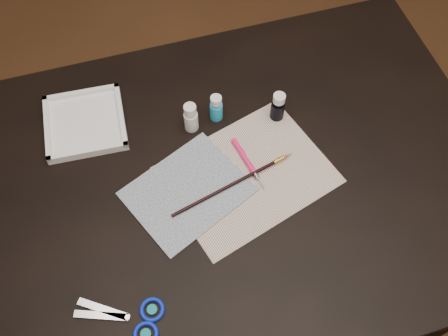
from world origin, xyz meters
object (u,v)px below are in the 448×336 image
object	(u,v)px
paint_bottle_cyan	(216,108)
paint_bottle_navy	(278,106)
scissors	(118,319)
canvas	(188,191)
paper	(248,175)
paint_bottle_white	(191,117)
palette_tray	(85,123)

from	to	relation	value
paint_bottle_cyan	paint_bottle_navy	xyz separation A→B (m)	(0.14, -0.04, 0.00)
paint_bottle_cyan	scissors	xyz separation A→B (m)	(-0.33, -0.42, -0.03)
canvas	paint_bottle_cyan	world-z (taller)	paint_bottle_cyan
paint_bottle_navy	paint_bottle_cyan	bearing A→B (deg)	163.99
canvas	paint_bottle_cyan	size ratio (longest dim) A/B	3.33
paper	paint_bottle_white	distance (m)	0.20
paint_bottle_cyan	scissors	world-z (taller)	paint_bottle_cyan
paint_bottle_cyan	scissors	size ratio (longest dim) A/B	0.39
paper	paint_bottle_navy	world-z (taller)	paint_bottle_navy
scissors	paper	bearing A→B (deg)	-124.75
palette_tray	paint_bottle_white	bearing A→B (deg)	-17.82
paint_bottle_cyan	scissors	bearing A→B (deg)	-127.62
palette_tray	canvas	bearing A→B (deg)	-52.27
canvas	palette_tray	bearing A→B (deg)	127.73
paint_bottle_white	scissors	distance (m)	0.49
paint_bottle_navy	palette_tray	bearing A→B (deg)	166.67
palette_tray	paper	bearing A→B (deg)	-36.05
paint_bottle_navy	paint_bottle_white	bearing A→B (deg)	172.19
paint_bottle_navy	scissors	world-z (taller)	paint_bottle_navy
paint_bottle_cyan	paint_bottle_white	bearing A→B (deg)	-169.50
canvas	paint_bottle_white	distance (m)	0.18
paint_bottle_white	palette_tray	distance (m)	0.26
palette_tray	scissors	bearing A→B (deg)	-91.14
scissors	palette_tray	size ratio (longest dim) A/B	1.04
paint_bottle_cyan	palette_tray	bearing A→B (deg)	167.91
canvas	paint_bottle_navy	world-z (taller)	paint_bottle_navy
scissors	paint_bottle_navy	bearing A→B (deg)	-120.53
paint_bottle_white	paint_bottle_navy	size ratio (longest dim) A/B	1.01
paper	paint_bottle_white	size ratio (longest dim) A/B	4.37
canvas	scissors	xyz separation A→B (m)	(-0.21, -0.24, 0.00)
canvas	scissors	bearing A→B (deg)	-130.57
paper	scissors	size ratio (longest dim) A/B	1.84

